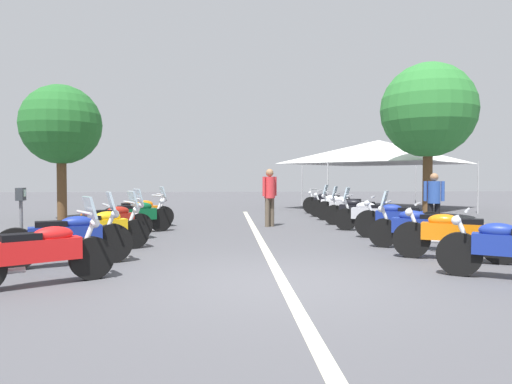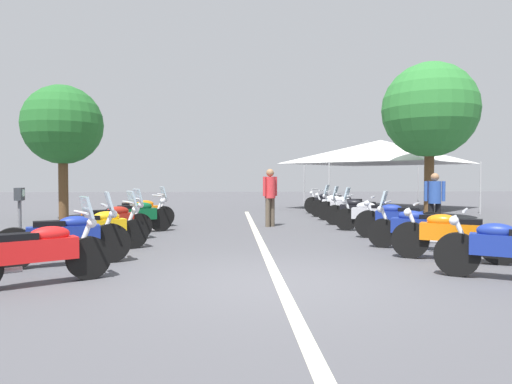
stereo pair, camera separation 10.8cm
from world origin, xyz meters
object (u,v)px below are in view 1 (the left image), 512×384
object	(u,v)px
motorcycle_right_row_7	(336,205)
motorcycle_left_row_4	(137,216)
motorcycle_right_row_3	(398,219)
motorcycle_right_row_4	(371,215)
event_tent	(379,152)
motorcycle_left_row_3	(112,221)
traffic_cone_1	(82,224)
bystander_0	(434,198)
bystander_2	(270,193)
motorcycle_right_row_2	(420,227)
roadside_tree_1	(428,111)
parking_meter	(21,211)
motorcycle_right_row_8	(327,203)
motorcycle_left_row_1	(68,237)
motorcycle_right_row_0	(511,248)
motorcycle_left_row_5	(139,212)
motorcycle_right_row_5	(358,211)
roadside_tree_0	(61,125)
motorcycle_right_row_6	(346,207)
motorcycle_left_row_2	(100,229)
motorcycle_left_row_0	(42,252)
motorcycle_right_row_1	(453,235)

from	to	relation	value
motorcycle_right_row_7	motorcycle_left_row_4	bearing A→B (deg)	57.42
motorcycle_right_row_3	motorcycle_right_row_4	size ratio (longest dim) A/B	1.03
event_tent	motorcycle_left_row_3	bearing A→B (deg)	136.91
motorcycle_left_row_3	motorcycle_right_row_3	xyz separation A→B (m)	(-0.01, -6.71, 0.01)
traffic_cone_1	bystander_0	bearing A→B (deg)	-90.41
event_tent	bystander_2	bearing A→B (deg)	142.09
motorcycle_right_row_2	roadside_tree_1	world-z (taller)	roadside_tree_1
motorcycle_right_row_2	parking_meter	bearing A→B (deg)	35.24
motorcycle_left_row_3	motorcycle_right_row_2	bearing A→B (deg)	-45.71
motorcycle_right_row_3	motorcycle_right_row_8	distance (m)	7.35
bystander_0	roadside_tree_1	world-z (taller)	roadside_tree_1
roadside_tree_1	event_tent	size ratio (longest dim) A/B	0.78
motorcycle_right_row_3	motorcycle_right_row_4	bearing A→B (deg)	-59.75
motorcycle_left_row_1	motorcycle_right_row_4	distance (m)	7.92
motorcycle_right_row_0	motorcycle_right_row_8	bearing A→B (deg)	-57.98
motorcycle_right_row_8	roadside_tree_1	world-z (taller)	roadside_tree_1
motorcycle_left_row_5	motorcycle_right_row_5	size ratio (longest dim) A/B	1.00
motorcycle_right_row_2	roadside_tree_1	xyz separation A→B (m)	(6.15, -2.91, 3.27)
motorcycle_left_row_5	bystander_2	bearing A→B (deg)	-22.74
motorcycle_left_row_3	roadside_tree_0	size ratio (longest dim) A/B	0.38
motorcycle_right_row_6	bystander_2	world-z (taller)	bystander_2
event_tent	motorcycle_left_row_2	bearing A→B (deg)	141.01
motorcycle_left_row_3	motorcycle_right_row_6	distance (m)	8.04
motorcycle_right_row_6	traffic_cone_1	xyz separation A→B (m)	(-3.36, 7.68, -0.18)
motorcycle_left_row_4	bystander_2	size ratio (longest dim) A/B	1.03
motorcycle_left_row_1	motorcycle_right_row_2	bearing A→B (deg)	-11.00
motorcycle_left_row_1	motorcycle_right_row_6	distance (m)	9.99
bystander_0	motorcycle_right_row_3	bearing A→B (deg)	143.77
parking_meter	roadside_tree_0	bearing A→B (deg)	100.97
motorcycle_left_row_0	motorcycle_right_row_7	size ratio (longest dim) A/B	0.89
motorcycle_left_row_4	motorcycle_right_row_7	size ratio (longest dim) A/B	0.90
motorcycle_left_row_5	motorcycle_right_row_4	xyz separation A→B (m)	(-1.34, -6.46, 0.00)
motorcycle_right_row_4	parking_meter	size ratio (longest dim) A/B	1.47
motorcycle_right_row_7	motorcycle_right_row_8	distance (m)	1.44
motorcycle_left_row_5	roadside_tree_0	world-z (taller)	roadside_tree_0
motorcycle_left_row_0	motorcycle_right_row_1	xyz separation A→B (m)	(1.47, -6.48, 0.00)
motorcycle_right_row_1	parking_meter	distance (m)	7.54
motorcycle_left_row_1	motorcycle_right_row_7	distance (m)	11.05
motorcycle_right_row_6	parking_meter	bearing A→B (deg)	68.09
motorcycle_left_row_5	motorcycle_right_row_0	distance (m)	9.83
motorcycle_right_row_8	bystander_2	size ratio (longest dim) A/B	1.07
bystander_0	motorcycle_right_row_4	bearing A→B (deg)	90.01
motorcycle_left_row_0	motorcycle_right_row_6	world-z (taller)	motorcycle_right_row_6
motorcycle_left_row_2	motorcycle_left_row_3	world-z (taller)	motorcycle_left_row_3
motorcycle_right_row_5	motorcycle_right_row_7	world-z (taller)	motorcycle_right_row_5
roadside_tree_0	motorcycle_right_row_3	bearing A→B (deg)	-119.45
traffic_cone_1	motorcycle_right_row_8	bearing A→B (deg)	-51.22
traffic_cone_1	parking_meter	bearing A→B (deg)	-177.91
roadside_tree_0	motorcycle_right_row_1	bearing A→B (deg)	-130.98
motorcycle_right_row_8	roadside_tree_1	size ratio (longest dim) A/B	0.34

